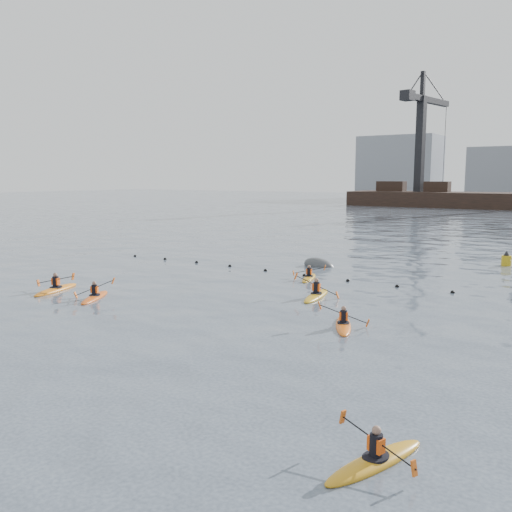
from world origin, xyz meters
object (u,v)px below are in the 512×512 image
object	(u,v)px
kayaker_0	(95,296)
kayaker_4	(343,324)
kayaker_5	(309,277)
kayaker_2	(56,289)
mooring_buoy	(319,266)
nav_buoy	(506,260)
kayaker_1	(376,460)
kayaker_3	(316,295)

from	to	relation	value
kayaker_0	kayaker_4	xyz separation A→B (m)	(12.76, 2.15, -0.00)
kayaker_0	kayaker_5	xyz separation A→B (m)	(6.53, 10.82, -0.00)
kayaker_2	kayaker_4	world-z (taller)	kayaker_2
kayaker_4	mooring_buoy	bearing A→B (deg)	-85.27
kayaker_0	nav_buoy	distance (m)	27.74
kayaker_4	kayaker_5	size ratio (longest dim) A/B	1.00
kayaker_1	kayaker_3	size ratio (longest dim) A/B	0.87
kayaker_3	kayaker_5	bearing A→B (deg)	112.09
kayaker_4	nav_buoy	world-z (taller)	nav_buoy
kayaker_0	kayaker_3	size ratio (longest dim) A/B	0.86
kayaker_2	mooring_buoy	world-z (taller)	kayaker_2
mooring_buoy	kayaker_5	bearing A→B (deg)	-70.36
kayaker_4	mooring_buoy	distance (m)	15.43
kayaker_0	kayaker_2	size ratio (longest dim) A/B	0.86
kayaker_0	kayaker_1	size ratio (longest dim) A/B	1.00
kayaker_2	kayaker_3	xyz separation A→B (m)	(12.49, 6.47, -0.00)
kayaker_1	mooring_buoy	world-z (taller)	kayaker_1
kayaker_3	kayaker_1	bearing A→B (deg)	-68.53
kayaker_0	kayaker_3	world-z (taller)	kayaker_3
kayaker_0	mooring_buoy	world-z (taller)	kayaker_0
kayaker_1	kayaker_5	world-z (taller)	kayaker_5
kayaker_0	kayaker_1	xyz separation A→B (m)	(17.89, -7.41, -0.00)
kayaker_0	kayaker_5	size ratio (longest dim) A/B	1.01
kayaker_0	kayaker_3	distance (m)	11.32
kayaker_3	mooring_buoy	xyz separation A→B (m)	(-4.35, 8.86, -0.11)
kayaker_3	kayaker_5	world-z (taller)	kayaker_3
kayaker_0	nav_buoy	world-z (taller)	kayaker_0
kayaker_3	kayaker_4	bearing A→B (deg)	-61.61
kayaker_4	kayaker_5	xyz separation A→B (m)	(-6.24, 8.67, -0.00)
kayaker_2	kayaker_5	distance (m)	14.52
kayaker_4	nav_buoy	xyz separation A→B (m)	(2.86, 20.77, 0.27)
kayaker_5	mooring_buoy	size ratio (longest dim) A/B	1.39
kayaker_1	kayaker_4	size ratio (longest dim) A/B	1.01
kayaker_2	kayaker_5	size ratio (longest dim) A/B	1.17
kayaker_4	kayaker_2	bearing A→B (deg)	-18.64
kayaker_0	kayaker_1	bearing A→B (deg)	-50.82
kayaker_5	kayaker_1	bearing A→B (deg)	-75.34
kayaker_2	kayaker_3	distance (m)	14.06
kayaker_1	kayaker_3	world-z (taller)	kayaker_3
nav_buoy	kayaker_0	bearing A→B (deg)	-124.28
mooring_buoy	kayaker_0	bearing A→B (deg)	-107.56
kayaker_0	mooring_buoy	size ratio (longest dim) A/B	1.40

